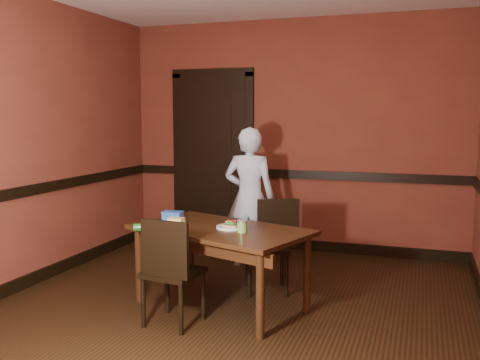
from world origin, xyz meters
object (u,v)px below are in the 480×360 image
Objects in this scene: dining_table at (220,267)px; food_tub at (173,215)px; chair_far at (266,247)px; sauce_jar at (242,226)px; sandwich_plate at (231,226)px; cheese_saucer at (176,221)px; person at (249,197)px; chair_near at (173,270)px.

food_tub is (-0.52, 0.17, 0.37)m from dining_table.
sauce_jar is at bearing -113.97° from chair_far.
sandwich_plate is 0.50m from cheese_saucer.
person is 15.18× the size of sauce_jar.
sandwich_plate reaches higher than dining_table.
dining_table is 0.51m from chair_near.
dining_table is at bearing -173.90° from sandwich_plate.
chair_far is at bearing 72.03° from sandwich_plate.
cheese_saucer is 0.93× the size of food_tub.
chair_near is at bearing -137.38° from chair_far.
dining_table is 0.98× the size of person.
cheese_saucer reaches higher than dining_table.
chair_near is 0.63m from sauce_jar.
dining_table is at bearing -22.37° from food_tub.
dining_table is 8.47× the size of cheese_saucer.
dining_table is at bearing -108.62° from chair_near.
person is 1.14m from food_tub.
dining_table is at bearing -2.01° from cheese_saucer.
dining_table is 1.32m from person.
sauce_jar is at bearing -11.03° from cheese_saucer.
person is 8.07× the size of food_tub.
food_tub reaches higher than sandwich_plate.
chair_far is at bearing 87.76° from sauce_jar.
sauce_jar reaches higher than cheese_saucer.
cheese_saucer is 0.19m from food_tub.
person is 6.10× the size of sandwich_plate.
chair_far is 0.59m from sandwich_plate.
cheese_saucer is at bearing 168.97° from sauce_jar.
person is at bearing 67.50° from food_tub.
food_tub is at bearing 159.23° from sauce_jar.
sandwich_plate is 1.42× the size of cheese_saucer.
chair_far is 8.55× the size of sauce_jar.
sauce_jar is (-0.02, -0.61, 0.31)m from chair_far.
sauce_jar is 0.57× the size of cheese_saucer.
person reaches higher than sandwich_plate.
chair_far is at bearing 36.68° from cheese_saucer.
sauce_jar is 0.53× the size of food_tub.
person reaches higher than dining_table.
person is 8.67× the size of cheese_saucer.
food_tub is at bearing -179.74° from dining_table.
chair_near is 1.74m from person.
person is (0.06, 1.71, 0.32)m from chair_near.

